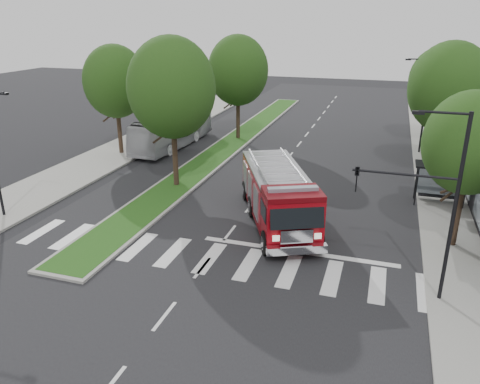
# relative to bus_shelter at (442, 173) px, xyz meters

# --- Properties ---
(ground) EXTENTS (140.00, 140.00, 0.00)m
(ground) POSITION_rel_bus_shelter_xyz_m (-11.20, -8.15, -2.04)
(ground) COLOR black
(ground) RESTS_ON ground
(sidewalk_right) EXTENTS (5.00, 80.00, 0.15)m
(sidewalk_right) POSITION_rel_bus_shelter_xyz_m (1.30, 1.85, -1.96)
(sidewalk_right) COLOR gray
(sidewalk_right) RESTS_ON ground
(sidewalk_left) EXTENTS (5.00, 80.00, 0.15)m
(sidewalk_left) POSITION_rel_bus_shelter_xyz_m (-25.70, 1.85, -1.96)
(sidewalk_left) COLOR gray
(sidewalk_left) RESTS_ON ground
(median) EXTENTS (3.00, 50.00, 0.15)m
(median) POSITION_rel_bus_shelter_xyz_m (-17.20, 9.85, -1.96)
(median) COLOR gray
(median) RESTS_ON ground
(bus_shelter) EXTENTS (3.20, 1.60, 2.61)m
(bus_shelter) POSITION_rel_bus_shelter_xyz_m (0.00, 0.00, 0.00)
(bus_shelter) COLOR black
(bus_shelter) RESTS_ON ground
(tree_right_near) EXTENTS (4.40, 4.40, 8.05)m
(tree_right_near) POSITION_rel_bus_shelter_xyz_m (0.30, -6.15, 3.47)
(tree_right_near) COLOR black
(tree_right_near) RESTS_ON ground
(tree_right_mid) EXTENTS (5.60, 5.60, 9.72)m
(tree_right_mid) POSITION_rel_bus_shelter_xyz_m (0.30, 5.85, 4.45)
(tree_right_mid) COLOR black
(tree_right_mid) RESTS_ON ground
(tree_right_far) EXTENTS (5.00, 5.00, 8.73)m
(tree_right_far) POSITION_rel_bus_shelter_xyz_m (0.30, 15.85, 3.80)
(tree_right_far) COLOR black
(tree_right_far) RESTS_ON ground
(tree_median_near) EXTENTS (5.80, 5.80, 10.16)m
(tree_median_near) POSITION_rel_bus_shelter_xyz_m (-17.20, -2.15, 4.77)
(tree_median_near) COLOR black
(tree_median_near) RESTS_ON ground
(tree_median_far) EXTENTS (5.60, 5.60, 9.72)m
(tree_median_far) POSITION_rel_bus_shelter_xyz_m (-17.20, 11.85, 4.45)
(tree_median_far) COLOR black
(tree_median_far) RESTS_ON ground
(tree_left_mid) EXTENTS (5.20, 5.20, 9.16)m
(tree_left_mid) POSITION_rel_bus_shelter_xyz_m (-25.20, 3.85, 4.12)
(tree_left_mid) COLOR black
(tree_left_mid) RESTS_ON ground
(streetlight_right_near) EXTENTS (4.08, 0.22, 8.00)m
(streetlight_right_near) POSITION_rel_bus_shelter_xyz_m (-1.59, -11.65, 2.63)
(streetlight_right_near) COLOR black
(streetlight_right_near) RESTS_ON ground
(streetlight_right_far) EXTENTS (2.11, 0.20, 8.00)m
(streetlight_right_far) POSITION_rel_bus_shelter_xyz_m (-0.85, 11.85, 2.44)
(streetlight_right_far) COLOR black
(streetlight_right_far) RESTS_ON ground
(fire_engine) EXTENTS (6.74, 10.13, 3.40)m
(fire_engine) POSITION_rel_bus_shelter_xyz_m (-9.05, -5.88, -0.41)
(fire_engine) COLOR #5A040A
(fire_engine) RESTS_ON ground
(city_bus) EXTENTS (3.19, 11.46, 3.16)m
(city_bus) POSITION_rel_bus_shelter_xyz_m (-22.03, 7.63, -0.46)
(city_bus) COLOR #B3B4B8
(city_bus) RESTS_ON ground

